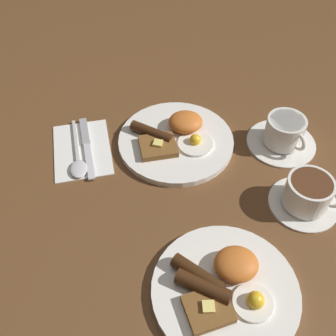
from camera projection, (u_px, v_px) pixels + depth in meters
ground_plane at (176, 143)px, 0.92m from camera, size 3.00×3.00×0.00m
breakfast_plate_near at (176, 138)px, 0.91m from camera, size 0.27×0.27×0.05m
breakfast_plate_far at (224, 287)px, 0.67m from camera, size 0.26×0.26×0.05m
teacup_near at (284, 134)px, 0.90m from camera, size 0.16×0.16×0.07m
teacup_far at (307, 195)px, 0.78m from camera, size 0.14×0.14×0.07m
napkin at (82, 149)px, 0.91m from camera, size 0.15×0.20×0.01m
knife at (87, 144)px, 0.91m from camera, size 0.05×0.20×0.01m
spoon at (78, 163)px, 0.87m from camera, size 0.05×0.19×0.01m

